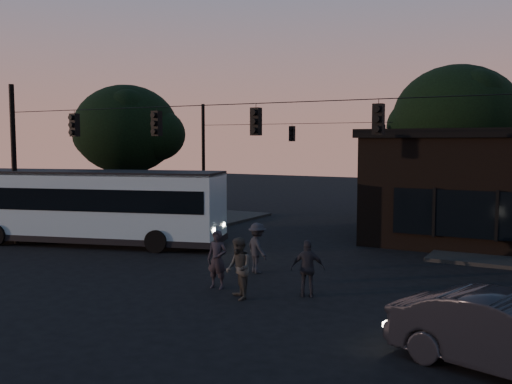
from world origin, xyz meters
The scene contains 12 objects.
ground centered at (0.00, 0.00, 0.00)m, with size 120.00×120.00×0.00m, color black.
sidewalk_far_left centered at (-14.00, 14.00, 0.07)m, with size 14.00×10.00×0.15m, color black.
tree_behind centered at (4.00, 22.00, 6.19)m, with size 7.60×7.60×9.43m.
tree_left centered at (-14.00, 13.00, 5.57)m, with size 6.40×6.40×8.30m.
signal_rig_near centered at (0.00, 4.00, 4.45)m, with size 26.24×0.30×7.50m.
signal_rig_far centered at (0.00, 20.00, 4.20)m, with size 26.24×0.30×7.50m.
bus centered at (-9.57, 5.61, 1.95)m, with size 12.61×6.15×3.47m.
car centered at (8.99, -1.54, 0.81)m, with size 1.72×4.94×1.63m, color black.
pedestrian_a centered at (-0.08, 1.47, 0.96)m, with size 0.70×0.46×1.92m, color black.
pedestrian_b centered at (1.19, 0.68, 0.95)m, with size 0.93×0.72×1.91m, color #30302C.
pedestrian_c centered at (2.96, 1.93, 0.90)m, with size 1.05×0.44×1.80m, color #212229.
pedestrian_d centered at (0.03, 4.06, 0.93)m, with size 1.20×0.69×1.86m, color black.
Camera 1 is at (9.87, -14.16, 4.83)m, focal length 40.00 mm.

